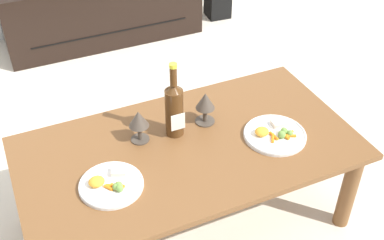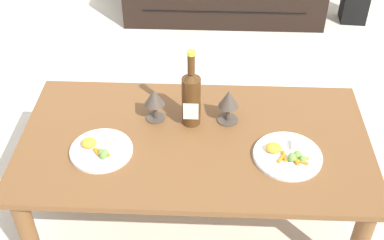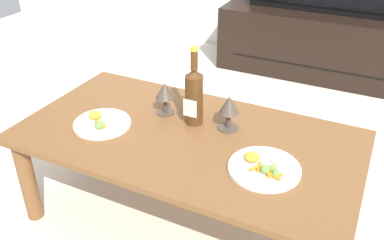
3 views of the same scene
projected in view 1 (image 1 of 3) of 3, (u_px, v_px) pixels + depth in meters
name	position (u px, v px, depth m)	size (l,w,h in m)	color
ground_plane	(189.00, 218.00, 2.26)	(6.40, 6.40, 0.00)	beige
dining_table	(189.00, 158.00, 2.03)	(1.38, 0.74, 0.44)	brown
tv_stand	(102.00, 7.00, 3.50)	(1.40, 0.45, 0.48)	black
wine_bottle	(174.00, 107.00, 1.97)	(0.08, 0.08, 0.34)	#4C2D14
goblet_left	(139.00, 121.00, 1.96)	(0.08, 0.08, 0.15)	#473D33
goblet_right	(205.00, 103.00, 2.06)	(0.09, 0.09, 0.15)	#473D33
dinner_plate_left	(111.00, 184.00, 1.80)	(0.24, 0.24, 0.04)	white
dinner_plate_right	(275.00, 134.00, 2.03)	(0.26, 0.26, 0.05)	white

